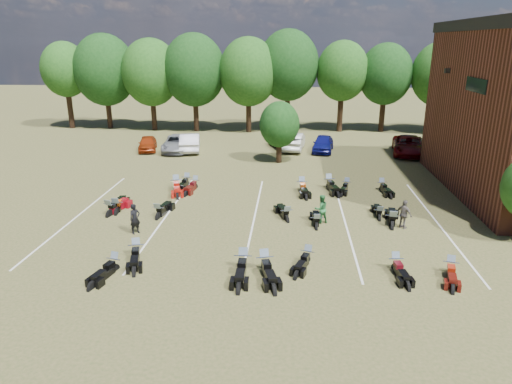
# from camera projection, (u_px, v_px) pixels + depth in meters

# --- Properties ---
(ground) EXTENTS (160.00, 160.00, 0.00)m
(ground) POSITION_uv_depth(u_px,v_px,m) (310.00, 242.00, 22.43)
(ground) COLOR brown
(ground) RESTS_ON ground
(car_0) EXTENTS (2.36, 4.03, 1.29)m
(car_0) POSITION_uv_depth(u_px,v_px,m) (148.00, 143.00, 41.02)
(car_0) COLOR maroon
(car_0) RESTS_ON ground
(car_1) EXTENTS (2.50, 5.05, 1.59)m
(car_1) POSITION_uv_depth(u_px,v_px,m) (190.00, 142.00, 40.89)
(car_1) COLOR silver
(car_1) RESTS_ON ground
(car_2) EXTENTS (2.85, 5.34, 1.43)m
(car_2) POSITION_uv_depth(u_px,v_px,m) (177.00, 143.00, 40.81)
(car_2) COLOR gray
(car_2) RESTS_ON ground
(car_3) EXTENTS (3.46, 5.34, 1.44)m
(car_3) POSITION_uv_depth(u_px,v_px,m) (284.00, 141.00, 41.68)
(car_3) COLOR black
(car_3) RESTS_ON ground
(car_4) EXTENTS (2.29, 4.41, 1.43)m
(car_4) POSITION_uv_depth(u_px,v_px,m) (323.00, 144.00, 40.64)
(car_4) COLOR navy
(car_4) RESTS_ON ground
(car_5) EXTENTS (2.20, 4.95, 1.58)m
(car_5) POSITION_uv_depth(u_px,v_px,m) (294.00, 141.00, 41.28)
(car_5) COLOR #B7B7B2
(car_5) RESTS_ON ground
(car_6) EXTENTS (3.50, 6.01, 1.57)m
(car_6) POSITION_uv_depth(u_px,v_px,m) (409.00, 145.00, 39.60)
(car_6) COLOR #4E0406
(car_6) RESTS_ON ground
(car_7) EXTENTS (2.89, 4.82, 1.31)m
(car_7) POSITION_uv_depth(u_px,v_px,m) (453.00, 149.00, 38.86)
(car_7) COLOR #37383C
(car_7) RESTS_ON ground
(person_black) EXTENTS (0.67, 0.69, 1.59)m
(person_black) POSITION_uv_depth(u_px,v_px,m) (135.00, 219.00, 23.22)
(person_black) COLOR black
(person_black) RESTS_ON ground
(person_green) EXTENTS (0.94, 0.85, 1.59)m
(person_green) POSITION_uv_depth(u_px,v_px,m) (321.00, 209.00, 24.60)
(person_green) COLOR #2A7037
(person_green) RESTS_ON ground
(person_grey) EXTENTS (0.89, 0.95, 1.57)m
(person_grey) POSITION_uv_depth(u_px,v_px,m) (404.00, 214.00, 23.85)
(person_grey) COLOR #5F5751
(person_grey) RESTS_ON ground
(motorcycle_0) EXTENTS (1.15, 2.23, 1.19)m
(motorcycle_0) POSITION_uv_depth(u_px,v_px,m) (115.00, 271.00, 19.61)
(motorcycle_0) COLOR black
(motorcycle_0) RESTS_ON ground
(motorcycle_1) EXTENTS (1.27, 2.38, 1.26)m
(motorcycle_1) POSITION_uv_depth(u_px,v_px,m) (137.00, 257.00, 20.86)
(motorcycle_1) COLOR black
(motorcycle_1) RESTS_ON ground
(motorcycle_2) EXTENTS (1.39, 2.57, 1.37)m
(motorcycle_2) POSITION_uv_depth(u_px,v_px,m) (265.00, 271.00, 19.59)
(motorcycle_2) COLOR black
(motorcycle_2) RESTS_ON ground
(motorcycle_3) EXTENTS (0.80, 2.48, 1.38)m
(motorcycle_3) POSITION_uv_depth(u_px,v_px,m) (243.00, 270.00, 19.71)
(motorcycle_3) COLOR black
(motorcycle_3) RESTS_ON ground
(motorcycle_4) EXTENTS (1.30, 2.17, 1.15)m
(motorcycle_4) POSITION_uv_depth(u_px,v_px,m) (307.00, 263.00, 20.35)
(motorcycle_4) COLOR black
(motorcycle_4) RESTS_ON ground
(motorcycle_5) EXTENTS (0.90, 2.16, 1.17)m
(motorcycle_5) POSITION_uv_depth(u_px,v_px,m) (395.00, 271.00, 19.64)
(motorcycle_5) COLOR black
(motorcycle_5) RESTS_ON ground
(motorcycle_6) EXTENTS (1.14, 2.19, 1.16)m
(motorcycle_6) POSITION_uv_depth(u_px,v_px,m) (449.00, 274.00, 19.34)
(motorcycle_6) COLOR #460E0A
(motorcycle_6) RESTS_ON ground
(motorcycle_7) EXTENTS (1.32, 2.60, 1.39)m
(motorcycle_7) POSITION_uv_depth(u_px,v_px,m) (110.00, 216.00, 25.81)
(motorcycle_7) COLOR maroon
(motorcycle_7) RESTS_ON ground
(motorcycle_8) EXTENTS (1.07, 2.56, 1.39)m
(motorcycle_8) POSITION_uv_depth(u_px,v_px,m) (117.00, 214.00, 26.13)
(motorcycle_8) COLOR black
(motorcycle_8) RESTS_ON ground
(motorcycle_9) EXTENTS (1.04, 2.37, 1.28)m
(motorcycle_9) POSITION_uv_depth(u_px,v_px,m) (159.00, 218.00, 25.45)
(motorcycle_9) COLOR black
(motorcycle_9) RESTS_ON ground
(motorcycle_10) EXTENTS (0.70, 2.16, 1.20)m
(motorcycle_10) POSITION_uv_depth(u_px,v_px,m) (316.00, 228.00, 24.08)
(motorcycle_10) COLOR black
(motorcycle_10) RESTS_ON ground
(motorcycle_11) EXTENTS (1.34, 2.37, 1.26)m
(motorcycle_11) POSITION_uv_depth(u_px,v_px,m) (287.00, 221.00, 25.07)
(motorcycle_11) COLOR black
(motorcycle_11) RESTS_ON ground
(motorcycle_12) EXTENTS (0.73, 2.07, 1.14)m
(motorcycle_12) POSITION_uv_depth(u_px,v_px,m) (379.00, 220.00, 25.26)
(motorcycle_12) COLOR black
(motorcycle_12) RESTS_ON ground
(motorcycle_13) EXTENTS (1.21, 2.61, 1.40)m
(motorcycle_13) POSITION_uv_depth(u_px,v_px,m) (392.00, 228.00, 24.13)
(motorcycle_13) COLOR black
(motorcycle_13) RESTS_ON ground
(motorcycle_14) EXTENTS (1.08, 2.29, 1.22)m
(motorcycle_14) POSITION_uv_depth(u_px,v_px,m) (195.00, 189.00, 30.57)
(motorcycle_14) COLOR #460C0A
(motorcycle_14) RESTS_ON ground
(motorcycle_15) EXTENTS (1.46, 2.63, 1.40)m
(motorcycle_15) POSITION_uv_depth(u_px,v_px,m) (177.00, 190.00, 30.32)
(motorcycle_15) COLOR #A0130B
(motorcycle_15) RESTS_ON ground
(motorcycle_16) EXTENTS (0.88, 2.28, 1.24)m
(motorcycle_16) POSITION_uv_depth(u_px,v_px,m) (187.00, 186.00, 31.17)
(motorcycle_16) COLOR black
(motorcycle_16) RESTS_ON ground
(motorcycle_17) EXTENTS (1.07, 2.46, 1.33)m
(motorcycle_17) POSITION_uv_depth(u_px,v_px,m) (302.00, 191.00, 30.11)
(motorcycle_17) COLOR black
(motorcycle_17) RESTS_ON ground
(motorcycle_18) EXTENTS (1.22, 2.14, 1.13)m
(motorcycle_18) POSITION_uv_depth(u_px,v_px,m) (346.00, 190.00, 30.35)
(motorcycle_18) COLOR black
(motorcycle_18) RESTS_ON ground
(motorcycle_19) EXTENTS (1.34, 2.59, 1.38)m
(motorcycle_19) POSITION_uv_depth(u_px,v_px,m) (329.00, 188.00, 30.60)
(motorcycle_19) COLOR black
(motorcycle_19) RESTS_ON ground
(motorcycle_20) EXTENTS (1.02, 2.22, 1.19)m
(motorcycle_20) POSITION_uv_depth(u_px,v_px,m) (381.00, 191.00, 30.15)
(motorcycle_20) COLOR black
(motorcycle_20) RESTS_ON ground
(tree_line) EXTENTS (56.00, 6.00, 9.79)m
(tree_line) POSITION_uv_depth(u_px,v_px,m) (293.00, 72.00, 47.97)
(tree_line) COLOR black
(tree_line) RESTS_ON ground
(young_tree_midfield) EXTENTS (3.20, 3.20, 4.70)m
(young_tree_midfield) POSITION_uv_depth(u_px,v_px,m) (279.00, 124.00, 36.27)
(young_tree_midfield) COLOR black
(young_tree_midfield) RESTS_ON ground
(parking_lines) EXTENTS (20.10, 14.00, 0.01)m
(parking_lines) POSITION_uv_depth(u_px,v_px,m) (254.00, 218.00, 25.49)
(parking_lines) COLOR silver
(parking_lines) RESTS_ON ground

